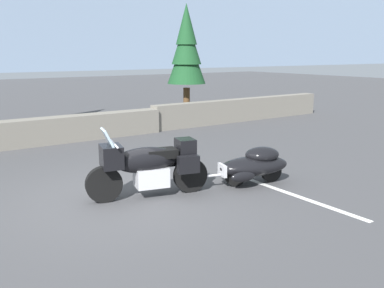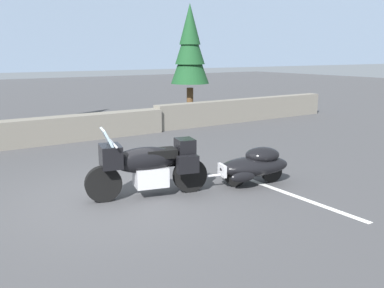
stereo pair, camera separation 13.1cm
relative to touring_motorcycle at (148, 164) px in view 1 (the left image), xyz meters
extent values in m
plane|color=#424244|center=(-0.48, 0.18, -0.62)|extent=(80.00, 80.00, 0.00)
cube|color=slate|center=(-0.48, 5.86, -0.23)|extent=(8.00, 0.59, 0.77)
cube|color=slate|center=(7.52, 5.90, -0.19)|extent=(8.00, 0.45, 0.87)
cylinder|color=black|center=(-0.79, 0.20, -0.29)|extent=(0.67, 0.29, 0.66)
cylinder|color=black|center=(0.81, -0.20, -0.29)|extent=(0.67, 0.29, 0.66)
cube|color=silver|center=(0.05, -0.01, -0.24)|extent=(0.69, 0.57, 0.36)
ellipsoid|color=black|center=(-0.04, 0.01, 0.09)|extent=(1.27, 0.72, 0.48)
cube|color=black|center=(-0.65, 0.16, 0.21)|extent=(0.47, 0.59, 0.40)
cube|color=#9EB7C6|center=(-0.70, 0.17, 0.54)|extent=(0.29, 0.47, 0.34)
cube|color=black|center=(0.25, -0.06, 0.19)|extent=(0.63, 0.48, 0.16)
cube|color=black|center=(0.71, -0.18, 0.29)|extent=(0.41, 0.47, 0.28)
cube|color=black|center=(0.59, -0.46, 0.01)|extent=(0.43, 0.25, 0.32)
cube|color=black|center=(0.73, 0.13, 0.01)|extent=(0.43, 0.25, 0.32)
cylinder|color=silver|center=(-0.60, 0.15, 0.44)|extent=(0.21, 0.69, 0.04)
cylinder|color=silver|center=(-0.75, 0.19, -0.04)|extent=(0.26, 0.13, 0.54)
cylinder|color=black|center=(1.75, -0.43, -0.40)|extent=(0.45, 0.20, 0.44)
cylinder|color=black|center=(2.55, -0.63, -0.40)|extent=(0.45, 0.20, 0.44)
ellipsoid|color=black|center=(2.15, -0.53, -0.24)|extent=(1.62, 1.02, 0.40)
ellipsoid|color=black|center=(2.33, -0.58, -0.02)|extent=(0.83, 0.72, 0.32)
cube|color=silver|center=(1.46, -0.36, -0.26)|extent=(0.14, 0.33, 0.24)
ellipsoid|color=black|center=(1.68, -0.75, -0.34)|extent=(0.54, 0.26, 0.20)
ellipsoid|color=black|center=(1.83, -0.12, -0.34)|extent=(0.54, 0.26, 0.20)
cylinder|color=silver|center=(1.09, -0.27, -0.35)|extent=(0.69, 0.22, 0.05)
cylinder|color=brown|center=(5.77, 7.21, 0.02)|extent=(0.26, 0.26, 1.29)
cone|color=#194723|center=(5.77, 7.21, 1.86)|extent=(1.48, 1.48, 2.04)
cone|color=#194723|center=(5.77, 7.21, 2.47)|extent=(1.15, 1.15, 1.79)
cone|color=#194723|center=(5.77, 7.21, 3.09)|extent=(0.82, 0.82, 1.53)
cube|color=silver|center=(2.29, -1.32, -0.62)|extent=(0.12, 3.60, 0.01)
camera|label=1|loc=(-3.69, -6.69, 2.01)|focal=39.96mm
camera|label=2|loc=(-3.58, -6.77, 2.01)|focal=39.96mm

